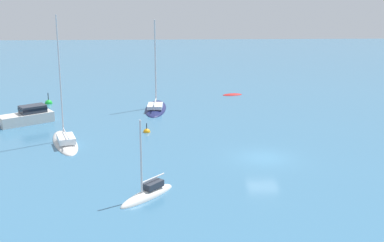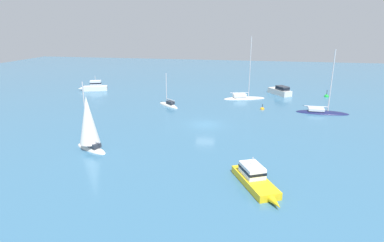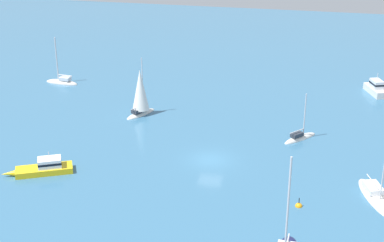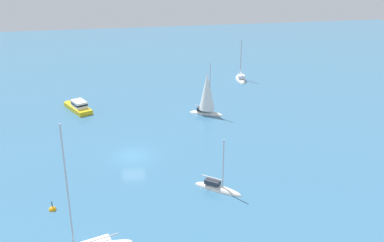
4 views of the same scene
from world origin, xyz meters
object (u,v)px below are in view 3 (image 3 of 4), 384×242
at_px(mooring_buoy, 299,206).
at_px(motor_cruiser, 44,167).
at_px(launch_1, 375,88).
at_px(sailboat_1, 62,82).
at_px(sailboat_2, 300,138).
at_px(ketch, 376,196).
at_px(sailboat, 140,94).

bearing_deg(mooring_buoy, motor_cruiser, -2.39).
bearing_deg(launch_1, sailboat_1, 76.36).
relative_size(sailboat_2, mooring_buoy, 4.96).
distance_m(sailboat_2, motor_cruiser, 28.69).
distance_m(sailboat_2, ketch, 14.31).
bearing_deg(motor_cruiser, ketch, 157.60).
xyz_separation_m(sailboat_1, mooring_buoy, (-35.83, 27.89, -0.14)).
height_order(sailboat_1, motor_cruiser, sailboat_1).
bearing_deg(sailboat_2, sailboat, 120.54).
height_order(sailboat, motor_cruiser, sailboat).
xyz_separation_m(sailboat, launch_1, (-29.51, -14.77, -1.88)).
distance_m(sailboat, sailboat_1, 17.80).
xyz_separation_m(sailboat_2, ketch, (-7.68, 12.08, 0.05)).
relative_size(sailboat_1, sailboat_2, 1.26).
distance_m(sailboat_1, mooring_buoy, 45.40).
distance_m(sailboat_2, launch_1, 20.41).
distance_m(sailboat, launch_1, 33.05).
bearing_deg(launch_1, ketch, 156.11).
bearing_deg(sailboat_2, sailboat_1, 110.22).
xyz_separation_m(sailboat_1, motor_cruiser, (-10.20, 26.82, 0.45)).
distance_m(launch_1, mooring_buoy, 34.50).
bearing_deg(sailboat_1, motor_cruiser, 117.48).
bearing_deg(sailboat_1, launch_1, -166.30).
bearing_deg(sailboat_1, mooring_buoy, 148.75).
xyz_separation_m(ketch, mooring_buoy, (6.98, 3.19, -0.15)).
distance_m(sailboat_1, ketch, 49.42).
xyz_separation_m(sailboat_2, motor_cruiser, (24.92, 14.20, 0.50)).
xyz_separation_m(ketch, launch_1, (-1.69, -30.20, 0.64)).
height_order(sailboat_1, sailboat_2, sailboat_1).
height_order(ketch, motor_cruiser, ketch).
relative_size(motor_cruiser, mooring_buoy, 5.80).
bearing_deg(sailboat_2, launch_1, 12.65).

